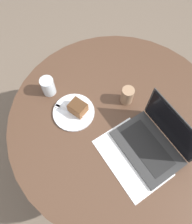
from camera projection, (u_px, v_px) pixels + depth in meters
The scene contains 9 objects.
ground_plane at pixel (110, 156), 1.83m from camera, with size 12.00×12.00×0.00m, color #6B5B4C.
dining_table at pixel (116, 129), 1.28m from camera, with size 1.16×1.16×0.76m.
paper_document at pixel (132, 158), 1.05m from camera, with size 0.42×0.39×0.00m.
plate at pixel (74, 112), 1.15m from camera, with size 0.22×0.22×0.01m.
cake_slice at pixel (78, 108), 1.12m from camera, with size 0.10×0.09×0.06m.
fork at pixel (67, 110), 1.15m from camera, with size 0.17×0.03×0.00m.
coffee_glass at pixel (127, 95), 1.15m from camera, with size 0.06×0.06×0.10m.
water_glass at pixel (48, 86), 1.17m from camera, with size 0.07×0.07×0.11m.
laptop at pixel (154, 142), 1.04m from camera, with size 0.40×0.37×0.23m.
Camera 1 is at (-0.08, 0.48, 1.80)m, focal length 35.00 mm.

